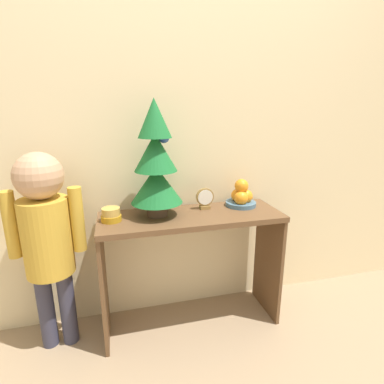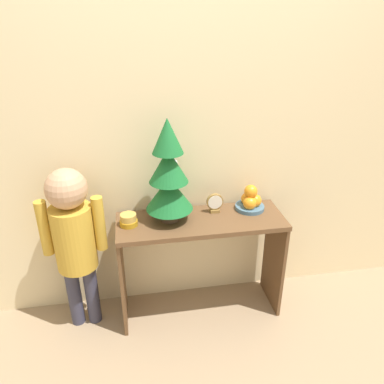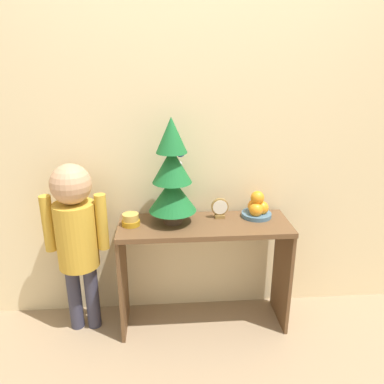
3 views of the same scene
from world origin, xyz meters
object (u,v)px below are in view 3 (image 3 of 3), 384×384
(mini_tree, at_px, (172,175))
(fruit_bowl, at_px, (257,208))
(child_figure, at_px, (76,230))
(desk_clock, at_px, (220,208))
(singing_bowl, at_px, (131,220))

(mini_tree, relative_size, fruit_bowl, 3.41)
(fruit_bowl, distance_m, child_figure, 1.08)
(mini_tree, bearing_deg, child_figure, -178.31)
(mini_tree, xyz_separation_m, desk_clock, (0.28, 0.05, -0.23))
(fruit_bowl, relative_size, desk_clock, 1.46)
(fruit_bowl, relative_size, singing_bowl, 1.74)
(fruit_bowl, distance_m, singing_bowl, 0.76)
(mini_tree, distance_m, desk_clock, 0.37)
(singing_bowl, bearing_deg, fruit_bowl, 5.31)
(mini_tree, distance_m, singing_bowl, 0.36)
(fruit_bowl, xyz_separation_m, singing_bowl, (-0.76, -0.07, -0.02))
(mini_tree, relative_size, desk_clock, 4.99)
(singing_bowl, relative_size, desk_clock, 0.84)
(fruit_bowl, height_order, desk_clock, fruit_bowl)
(mini_tree, xyz_separation_m, fruit_bowl, (0.51, 0.05, -0.24))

